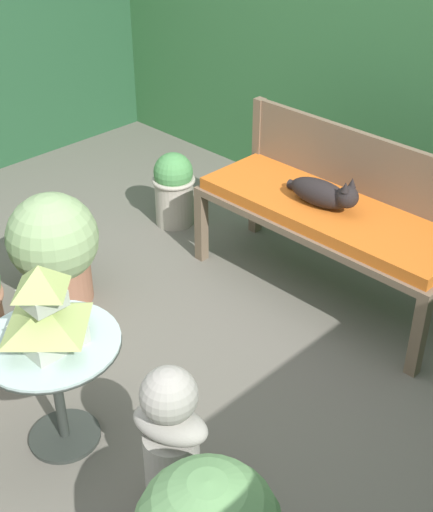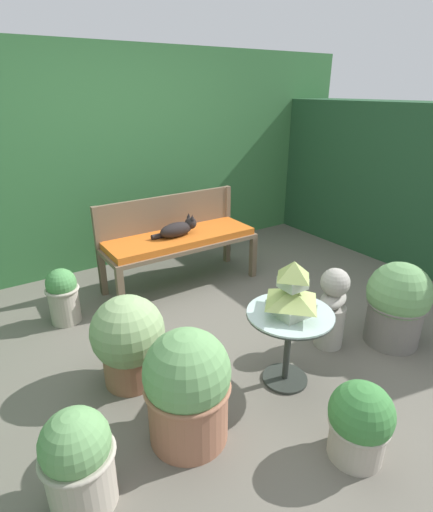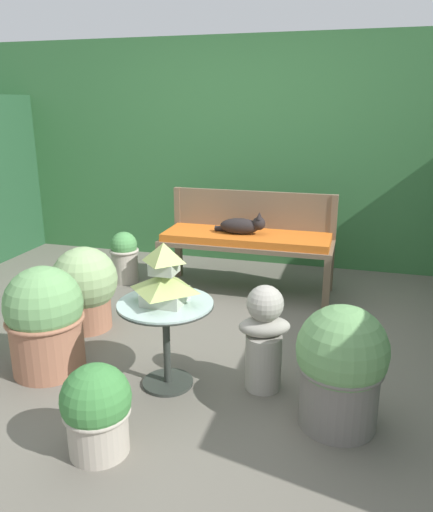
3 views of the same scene
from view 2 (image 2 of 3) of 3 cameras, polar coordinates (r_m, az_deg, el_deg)
ground at (r=3.28m, az=0.58°, el=-12.29°), size 30.00×30.00×0.00m
foliage_hedge_back at (r=4.99m, az=-16.05°, el=13.63°), size 6.40×0.98×2.32m
foliage_hedge_right at (r=5.09m, az=27.23°, el=8.90°), size 0.70×3.59×1.75m
garden_bench at (r=3.99m, az=-5.18°, el=2.06°), size 1.54×0.55×0.55m
bench_backrest at (r=4.15m, az=-6.95°, el=5.41°), size 1.54×0.06×0.89m
cat at (r=3.91m, az=-5.48°, el=3.92°), size 0.47×0.17×0.20m
patio_table at (r=2.73m, az=10.31°, el=-10.11°), size 0.57×0.57×0.54m
pagoda_birdhouse at (r=2.59m, az=10.74°, el=-5.00°), size 0.32×0.32×0.36m
garden_bust at (r=3.21m, az=16.17°, el=-7.06°), size 0.35×0.26×0.66m
potted_plant_patio_mid at (r=2.44m, az=19.78°, el=-21.40°), size 0.35×0.35×0.47m
potted_plant_table_far at (r=3.42m, az=24.39°, el=-6.17°), size 0.48×0.48×0.68m
potted_plant_path_edge at (r=2.21m, az=-19.14°, el=-25.79°), size 0.36×0.36×0.55m
potted_plant_hedge_corner at (r=2.35m, az=-4.17°, el=-18.22°), size 0.49×0.49×0.70m
potted_plant_bench_left at (r=2.80m, az=-12.46°, el=-11.58°), size 0.50×0.50×0.64m
potted_plant_bench_right at (r=3.67m, az=-21.08°, el=-5.20°), size 0.28×0.28×0.50m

